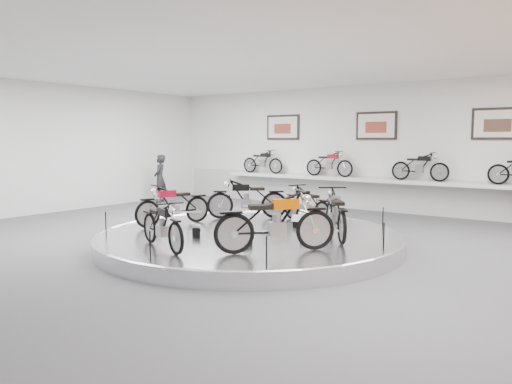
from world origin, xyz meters
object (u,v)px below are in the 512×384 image
Objects in this scene: shelf at (372,180)px; bike_f at (276,221)px; bike_c at (247,199)px; bike_d at (173,205)px; display_platform at (249,240)px; bike_b at (306,204)px; bike_a at (336,213)px; bike_e at (162,225)px; visitor at (160,179)px.

shelf is 7.74m from bike_f.
bike_c is at bearing -103.69° from shelf.
bike_c is at bearing 172.06° from bike_d.
shelf is at bearing 90.00° from display_platform.
bike_f is (1.15, -3.03, 0.10)m from bike_b.
shelf is 5.93× the size of bike_f.
shelf is 6.51× the size of bike_a.
bike_e reaches higher than shelf.
bike_e is (-0.32, -8.58, -0.26)m from shelf.
bike_a reaches higher than display_platform.
bike_a is 9.52m from visitor.
bike_c reaches higher than display_platform.
bike_a is at bearing 118.82° from bike_d.
shelf is 7.33× the size of bike_e.
bike_b reaches higher than display_platform.
bike_f reaches higher than shelf.
bike_f reaches higher than bike_b.
bike_a is at bearing -73.44° from shelf.
bike_e is (-0.64, -4.01, -0.00)m from bike_b.
display_platform is at bearing 71.29° from bike_a.
bike_f reaches higher than bike_a.
bike_f reaches higher than bike_c.
display_platform is 3.71× the size of visitor.
visitor is (-7.11, -2.29, -0.14)m from shelf.
shelf is 4.59m from bike_b.
display_platform is 3.96× the size of bike_d.
bike_f is at bearing 26.68° from visitor.
bike_d is at bearing -106.45° from shelf.
bike_a is 3.06m from bike_c.
display_platform is at bearing 101.83° from bike_b.
visitor is at bearing -64.04° from bike_c.
visitor is (-5.92, 2.60, 0.06)m from bike_c.
bike_b is (0.32, -4.57, -0.26)m from shelf.
display_platform is 4.26× the size of bike_e.
bike_a reaches higher than bike_e.
bike_e is at bearing -92.12° from shelf.
bike_d is 0.94× the size of visitor.
shelf is 6.45× the size of bike_c.
shelf is at bearing -64.10° from bike_b.
bike_c is at bearing 35.10° from bike_a.
bike_b is 0.93× the size of bike_d.
visitor is (-7.11, 4.11, 0.71)m from display_platform.
display_platform is 3.79× the size of bike_a.
visitor is (-8.59, 5.31, 0.02)m from bike_f.
bike_e is at bearing 15.59° from visitor.
visitor is at bearing 158.05° from bike_e.
bike_f is at bearing -79.00° from shelf.
display_platform is 2.28m from bike_e.
bike_d is 6.76m from visitor.
bike_c is 0.99× the size of visitor.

